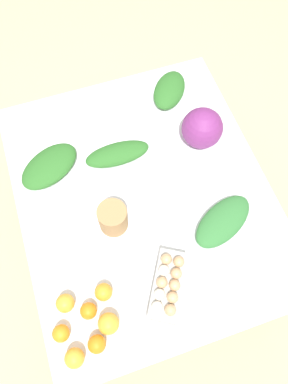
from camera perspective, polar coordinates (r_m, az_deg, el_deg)
The scene contains 16 objects.
ground_plane at distance 2.31m, azimuth 0.00°, elevation -7.63°, with size 8.00×8.00×0.00m, color #C6B289.
dining_table at distance 1.72m, azimuth 0.00°, elevation -1.42°, with size 1.31×1.09×0.71m.
cabbage_purple at distance 1.72m, azimuth 8.85°, elevation 9.59°, with size 0.19×0.19×0.19m, color #7A2D75.
egg_carton at distance 1.48m, azimuth 3.65°, elevation -14.00°, with size 0.29×0.23×0.09m.
paper_bag at distance 1.53m, azimuth -4.76°, elevation -3.98°, with size 0.12×0.12×0.14m, color #A87F51.
greens_bunch_beet_tops at distance 1.72m, azimuth -14.23°, elevation 3.84°, with size 0.28×0.17×0.07m, color #2D6B28.
greens_bunch_dandelion at distance 1.59m, azimuth 11.94°, elevation -4.38°, with size 0.30×0.15×0.07m, color #337538.
greens_bunch_scallion at distance 1.70m, azimuth -4.08°, elevation 5.81°, with size 0.30×0.11×0.07m, color #2D6B28.
greens_bunch_kale at distance 1.91m, azimuth 3.89°, elevation 15.23°, with size 0.24×0.14×0.07m, color #2D6B28.
orange_0 at distance 1.47m, azimuth -5.43°, elevation -19.33°, with size 0.08×0.08×0.08m, color #F9A833.
orange_1 at distance 1.47m, azimuth -7.21°, elevation -22.01°, with size 0.07×0.07×0.07m, color orange.
orange_2 at distance 1.49m, azimuth -8.46°, elevation -17.48°, with size 0.06×0.06×0.06m, color orange.
orange_3 at distance 1.48m, azimuth -10.54°, elevation -23.62°, with size 0.07×0.07×0.07m, color #F9A833.
orange_4 at distance 1.50m, azimuth -12.53°, elevation -20.28°, with size 0.07×0.07×0.07m, color orange.
orange_5 at distance 1.50m, azimuth -11.92°, elevation -16.24°, with size 0.07×0.07×0.07m, color #F9A833.
orange_6 at distance 1.49m, azimuth -6.19°, elevation -14.91°, with size 0.07×0.07×0.07m, color orange.
Camera 1 is at (0.65, -0.22, 2.21)m, focal length 35.00 mm.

